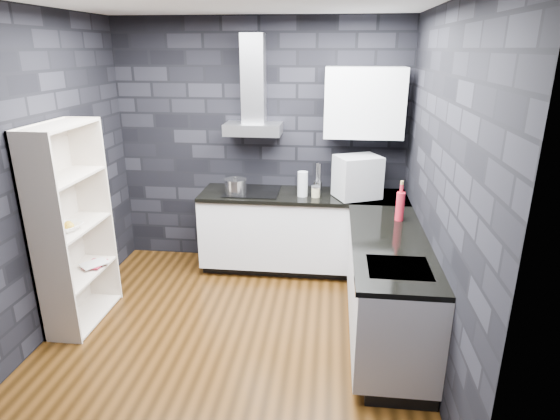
% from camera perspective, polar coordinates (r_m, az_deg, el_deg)
% --- Properties ---
extents(ground, '(3.20, 3.20, 0.00)m').
position_cam_1_polar(ground, '(4.29, -5.51, -14.55)').
color(ground, '#42260D').
extents(wall_back, '(3.20, 0.05, 2.70)m').
position_cam_1_polar(wall_back, '(5.27, -2.34, 7.92)').
color(wall_back, black).
rests_on(wall_back, ground).
extents(wall_front, '(3.20, 0.05, 2.70)m').
position_cam_1_polar(wall_front, '(2.27, -15.11, -8.42)').
color(wall_front, black).
rests_on(wall_front, ground).
extents(wall_left, '(0.05, 3.20, 2.70)m').
position_cam_1_polar(wall_left, '(4.37, -27.51, 3.39)').
color(wall_left, black).
rests_on(wall_left, ground).
extents(wall_right, '(0.05, 3.20, 2.70)m').
position_cam_1_polar(wall_right, '(3.72, 19.07, 2.10)').
color(wall_right, black).
rests_on(wall_right, ground).
extents(toekick_back, '(2.18, 0.50, 0.10)m').
position_cam_1_polar(toekick_back, '(5.36, 2.70, -6.57)').
color(toekick_back, black).
rests_on(toekick_back, ground).
extents(toekick_right, '(0.50, 1.78, 0.10)m').
position_cam_1_polar(toekick_right, '(4.30, 13.06, -14.10)').
color(toekick_right, black).
rests_on(toekick_right, ground).
extents(counter_back_cab, '(2.20, 0.60, 0.76)m').
position_cam_1_polar(counter_back_cab, '(5.15, 2.74, -2.45)').
color(counter_back_cab, silver).
rests_on(counter_back_cab, ground).
extents(counter_right_cab, '(0.60, 1.80, 0.76)m').
position_cam_1_polar(counter_right_cab, '(4.08, 12.95, -9.03)').
color(counter_right_cab, silver).
rests_on(counter_right_cab, ground).
extents(counter_back_top, '(2.20, 0.62, 0.04)m').
position_cam_1_polar(counter_back_top, '(5.01, 2.80, 1.77)').
color(counter_back_top, black).
rests_on(counter_back_top, counter_back_cab).
extents(counter_right_top, '(0.62, 1.80, 0.04)m').
position_cam_1_polar(counter_right_top, '(3.91, 13.24, -3.85)').
color(counter_right_top, black).
rests_on(counter_right_top, counter_right_cab).
extents(counter_corner_top, '(0.62, 0.62, 0.04)m').
position_cam_1_polar(counter_corner_top, '(5.04, 11.93, 1.45)').
color(counter_corner_top, black).
rests_on(counter_corner_top, counter_right_cab).
extents(hood_body, '(0.60, 0.34, 0.12)m').
position_cam_1_polar(hood_body, '(5.05, -3.29, 9.84)').
color(hood_body, '#B4B4B9').
rests_on(hood_body, wall_back).
extents(hood_chimney, '(0.24, 0.20, 0.90)m').
position_cam_1_polar(hood_chimney, '(5.06, -3.26, 15.67)').
color(hood_chimney, '#B4B4B9').
rests_on(hood_chimney, hood_body).
extents(upper_cabinet, '(0.80, 0.35, 0.70)m').
position_cam_1_polar(upper_cabinet, '(4.95, 10.23, 12.76)').
color(upper_cabinet, silver).
rests_on(upper_cabinet, wall_back).
extents(cooktop, '(0.58, 0.50, 0.01)m').
position_cam_1_polar(cooktop, '(5.08, -3.39, 2.29)').
color(cooktop, black).
rests_on(cooktop, counter_back_top).
extents(sink_rim, '(0.44, 0.40, 0.01)m').
position_cam_1_polar(sink_rim, '(3.46, 14.29, -6.86)').
color(sink_rim, '#B4B4B9').
rests_on(sink_rim, counter_right_top).
extents(pot, '(0.27, 0.27, 0.14)m').
position_cam_1_polar(pot, '(5.00, -5.44, 2.87)').
color(pot, '#B2B1B5').
rests_on(pot, cooktop).
extents(glass_vase, '(0.14, 0.14, 0.26)m').
position_cam_1_polar(glass_vase, '(4.89, 2.77, 3.19)').
color(glass_vase, silver).
rests_on(glass_vase, counter_back_top).
extents(storage_jar, '(0.11, 0.11, 0.10)m').
position_cam_1_polar(storage_jar, '(4.89, 4.36, 2.18)').
color(storage_jar, tan).
rests_on(storage_jar, counter_back_top).
extents(utensil_crock, '(0.10, 0.10, 0.12)m').
position_cam_1_polar(utensil_crock, '(5.05, 4.61, 2.85)').
color(utensil_crock, '#B2B1B5').
rests_on(utensil_crock, counter_back_top).
extents(appliance_garage, '(0.53, 0.48, 0.43)m').
position_cam_1_polar(appliance_garage, '(4.87, 9.42, 4.02)').
color(appliance_garage, '#A0A2A6').
rests_on(appliance_garage, counter_back_top).
extents(red_bottle, '(0.08, 0.08, 0.26)m').
position_cam_1_polar(red_bottle, '(4.33, 14.42, 0.42)').
color(red_bottle, '#B61B2C').
rests_on(red_bottle, counter_right_top).
extents(bookshelf, '(0.41, 0.83, 1.80)m').
position_cam_1_polar(bookshelf, '(4.44, -23.95, -1.97)').
color(bookshelf, beige).
rests_on(bookshelf, ground).
extents(fruit_bowl, '(0.30, 0.30, 0.06)m').
position_cam_1_polar(fruit_bowl, '(4.36, -24.57, -1.91)').
color(fruit_bowl, white).
rests_on(fruit_bowl, bookshelf).
extents(book_red, '(0.16, 0.02, 0.21)m').
position_cam_1_polar(book_red, '(4.69, -22.59, -5.03)').
color(book_red, maroon).
rests_on(book_red, bookshelf).
extents(book_second, '(0.14, 0.12, 0.23)m').
position_cam_1_polar(book_second, '(4.70, -22.27, -4.61)').
color(book_second, '#B2B2B2').
rests_on(book_second, bookshelf).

